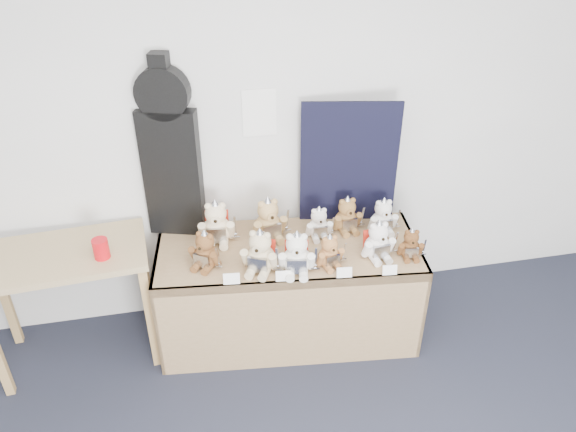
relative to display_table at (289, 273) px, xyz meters
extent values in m
plane|color=silver|center=(-0.12, 0.46, 0.81)|extent=(6.00, 0.00, 6.00)
cube|color=white|center=(-0.09, 0.45, 0.90)|extent=(0.21, 0.00, 0.30)
cube|color=olive|center=(0.01, 0.07, 0.12)|extent=(1.71, 0.86, 0.06)
cube|color=olive|center=(-0.03, -0.26, -0.19)|extent=(1.64, 0.20, 0.69)
cube|color=olive|center=(-0.80, 0.16, -0.19)|extent=(0.10, 0.68, 0.69)
cube|color=olive|center=(0.82, -0.02, -0.19)|extent=(0.10, 0.68, 0.69)
cube|color=tan|center=(-1.33, 0.13, 0.24)|extent=(0.99, 0.60, 0.04)
cube|color=#A37B46|center=(-1.79, 0.32, -0.16)|extent=(0.05, 0.05, 0.76)
cube|color=#A37B46|center=(-0.88, -0.07, -0.16)|extent=(0.05, 0.05, 0.76)
cube|color=#A37B46|center=(-0.91, 0.38, -0.16)|extent=(0.05, 0.05, 0.76)
cube|color=black|center=(-0.65, 0.41, 0.56)|extent=(0.37, 0.20, 0.83)
cylinder|color=black|center=(-0.65, 0.41, 1.08)|extent=(0.33, 0.19, 0.31)
cube|color=black|center=(-0.65, 0.41, 1.21)|extent=(0.13, 0.12, 0.21)
cube|color=black|center=(0.46, 0.32, 0.56)|extent=(0.61, 0.14, 0.83)
cylinder|color=red|center=(-1.09, 0.04, 0.32)|extent=(0.09, 0.09, 0.12)
ellipsoid|color=brown|center=(-0.50, -0.01, 0.21)|extent=(0.20, 0.19, 0.15)
sphere|color=brown|center=(-0.50, -0.01, 0.32)|extent=(0.11, 0.11, 0.11)
cylinder|color=brown|center=(-0.53, -0.05, 0.31)|extent=(0.05, 0.05, 0.05)
sphere|color=black|center=(-0.54, -0.06, 0.31)|extent=(0.02, 0.02, 0.02)
sphere|color=brown|center=(-0.53, 0.01, 0.36)|extent=(0.04, 0.04, 0.04)
sphere|color=brown|center=(-0.47, -0.03, 0.36)|extent=(0.04, 0.04, 0.04)
cylinder|color=brown|center=(-0.58, 0.02, 0.22)|extent=(0.08, 0.09, 0.12)
cylinder|color=brown|center=(-0.45, -0.06, 0.22)|extent=(0.08, 0.09, 0.12)
cylinder|color=brown|center=(-0.56, -0.03, 0.17)|extent=(0.09, 0.11, 0.05)
cylinder|color=brown|center=(-0.50, -0.07, 0.17)|extent=(0.09, 0.11, 0.05)
cube|color=silver|center=(-0.54, -0.06, 0.22)|extent=(0.09, 0.07, 0.08)
cone|color=silver|center=(-0.50, -0.01, 0.36)|extent=(0.10, 0.10, 0.07)
cube|color=silver|center=(-0.44, -0.09, 0.24)|extent=(0.03, 0.04, 0.16)
cube|color=silver|center=(-0.44, -0.09, 0.18)|extent=(0.04, 0.03, 0.01)
ellipsoid|color=beige|center=(-0.19, -0.11, 0.22)|extent=(0.22, 0.21, 0.18)
sphere|color=beige|center=(-0.19, -0.11, 0.34)|extent=(0.13, 0.13, 0.13)
cylinder|color=beige|center=(-0.22, -0.16, 0.33)|extent=(0.06, 0.05, 0.05)
sphere|color=black|center=(-0.23, -0.18, 0.33)|extent=(0.02, 0.02, 0.02)
sphere|color=beige|center=(-0.23, -0.10, 0.39)|extent=(0.04, 0.04, 0.04)
sphere|color=beige|center=(-0.16, -0.13, 0.39)|extent=(0.04, 0.04, 0.04)
cylinder|color=beige|center=(-0.28, -0.10, 0.23)|extent=(0.09, 0.11, 0.13)
cylinder|color=beige|center=(-0.13, -0.17, 0.23)|extent=(0.09, 0.11, 0.13)
cylinder|color=beige|center=(-0.26, -0.15, 0.17)|extent=(0.10, 0.13, 0.05)
cylinder|color=beige|center=(-0.18, -0.19, 0.17)|extent=(0.10, 0.13, 0.05)
cube|color=silver|center=(-0.22, -0.18, 0.23)|extent=(0.11, 0.07, 0.10)
cone|color=silver|center=(-0.19, -0.11, 0.40)|extent=(0.11, 0.11, 0.08)
cube|color=silver|center=(-0.11, -0.19, 0.26)|extent=(0.03, 0.05, 0.19)
cube|color=silver|center=(-0.11, -0.19, 0.19)|extent=(0.05, 0.03, 0.01)
cube|color=#B52314|center=(-0.17, -0.05, 0.24)|extent=(0.14, 0.09, 0.16)
ellipsoid|color=white|center=(0.01, -0.17, 0.22)|extent=(0.20, 0.18, 0.17)
sphere|color=white|center=(0.01, -0.17, 0.34)|extent=(0.13, 0.13, 0.13)
cylinder|color=white|center=(0.00, -0.22, 0.33)|extent=(0.06, 0.04, 0.05)
sphere|color=black|center=(-0.01, -0.24, 0.33)|extent=(0.02, 0.02, 0.02)
sphere|color=white|center=(-0.03, -0.16, 0.39)|extent=(0.04, 0.04, 0.04)
sphere|color=white|center=(0.05, -0.18, 0.39)|extent=(0.04, 0.04, 0.04)
cylinder|color=white|center=(-0.08, -0.17, 0.23)|extent=(0.07, 0.10, 0.13)
cylinder|color=white|center=(0.09, -0.21, 0.23)|extent=(0.07, 0.10, 0.13)
cylinder|color=white|center=(-0.04, -0.22, 0.17)|extent=(0.07, 0.12, 0.05)
cylinder|color=white|center=(0.04, -0.24, 0.17)|extent=(0.07, 0.12, 0.05)
cube|color=silver|center=(0.00, -0.24, 0.23)|extent=(0.11, 0.04, 0.10)
cone|color=silver|center=(0.01, -0.17, 0.39)|extent=(0.11, 0.11, 0.08)
cube|color=silver|center=(0.11, -0.23, 0.26)|extent=(0.02, 0.04, 0.18)
cube|color=silver|center=(0.11, -0.23, 0.19)|extent=(0.05, 0.02, 0.01)
cube|color=#B52314|center=(0.02, -0.11, 0.24)|extent=(0.14, 0.06, 0.16)
ellipsoid|color=#A16A3D|center=(0.21, -0.15, 0.21)|extent=(0.15, 0.14, 0.14)
sphere|color=#A16A3D|center=(0.21, -0.15, 0.30)|extent=(0.10, 0.10, 0.10)
cylinder|color=#A16A3D|center=(0.22, -0.19, 0.29)|extent=(0.05, 0.03, 0.04)
sphere|color=black|center=(0.22, -0.21, 0.29)|extent=(0.02, 0.02, 0.02)
sphere|color=#A16A3D|center=(0.18, -0.16, 0.34)|extent=(0.03, 0.03, 0.03)
sphere|color=#A16A3D|center=(0.24, -0.15, 0.34)|extent=(0.03, 0.03, 0.03)
cylinder|color=#A16A3D|center=(0.15, -0.18, 0.21)|extent=(0.05, 0.08, 0.10)
cylinder|color=#A16A3D|center=(0.28, -0.16, 0.21)|extent=(0.05, 0.08, 0.10)
cylinder|color=#A16A3D|center=(0.19, -0.20, 0.17)|extent=(0.06, 0.09, 0.04)
cylinder|color=#A16A3D|center=(0.25, -0.19, 0.17)|extent=(0.06, 0.09, 0.04)
cube|color=silver|center=(0.22, -0.20, 0.21)|extent=(0.09, 0.03, 0.07)
cone|color=silver|center=(0.21, -0.15, 0.34)|extent=(0.08, 0.08, 0.06)
cube|color=silver|center=(0.30, -0.16, 0.23)|extent=(0.02, 0.03, 0.14)
cube|color=silver|center=(0.30, -0.16, 0.18)|extent=(0.04, 0.01, 0.01)
ellipsoid|color=white|center=(0.52, -0.13, 0.22)|extent=(0.17, 0.15, 0.16)
sphere|color=white|center=(0.52, -0.13, 0.33)|extent=(0.12, 0.12, 0.12)
cylinder|color=white|center=(0.52, -0.18, 0.32)|extent=(0.05, 0.03, 0.05)
sphere|color=black|center=(0.52, -0.20, 0.32)|extent=(0.02, 0.02, 0.02)
sphere|color=white|center=(0.48, -0.13, 0.37)|extent=(0.04, 0.04, 0.04)
sphere|color=white|center=(0.56, -0.12, 0.37)|extent=(0.04, 0.04, 0.04)
cylinder|color=white|center=(0.44, -0.16, 0.23)|extent=(0.05, 0.09, 0.12)
cylinder|color=white|center=(0.60, -0.14, 0.23)|extent=(0.05, 0.09, 0.12)
cylinder|color=white|center=(0.49, -0.19, 0.17)|extent=(0.06, 0.11, 0.05)
cylinder|color=white|center=(0.56, -0.18, 0.17)|extent=(0.06, 0.11, 0.05)
cube|color=silver|center=(0.52, -0.19, 0.22)|extent=(0.11, 0.03, 0.09)
cone|color=silver|center=(0.52, -0.13, 0.38)|extent=(0.10, 0.10, 0.08)
cube|color=silver|center=(0.62, -0.15, 0.25)|extent=(0.02, 0.04, 0.17)
cube|color=silver|center=(0.62, -0.15, 0.19)|extent=(0.05, 0.01, 0.01)
cube|color=#B52314|center=(0.51, -0.07, 0.23)|extent=(0.13, 0.04, 0.15)
ellipsoid|color=brown|center=(0.72, -0.17, 0.20)|extent=(0.14, 0.13, 0.13)
sphere|color=brown|center=(0.72, -0.17, 0.29)|extent=(0.09, 0.09, 0.09)
cylinder|color=brown|center=(0.71, -0.20, 0.28)|extent=(0.04, 0.03, 0.04)
sphere|color=black|center=(0.71, -0.22, 0.28)|extent=(0.01, 0.01, 0.01)
sphere|color=brown|center=(0.69, -0.16, 0.32)|extent=(0.03, 0.03, 0.03)
sphere|color=brown|center=(0.75, -0.17, 0.32)|extent=(0.03, 0.03, 0.03)
cylinder|color=brown|center=(0.65, -0.17, 0.21)|extent=(0.05, 0.07, 0.09)
cylinder|color=brown|center=(0.77, -0.19, 0.21)|extent=(0.05, 0.07, 0.09)
cylinder|color=brown|center=(0.68, -0.20, 0.17)|extent=(0.05, 0.09, 0.04)
cylinder|color=brown|center=(0.74, -0.21, 0.17)|extent=(0.05, 0.09, 0.04)
cube|color=silver|center=(0.71, -0.21, 0.21)|extent=(0.08, 0.03, 0.07)
cone|color=silver|center=(0.72, -0.17, 0.32)|extent=(0.08, 0.08, 0.06)
cube|color=silver|center=(0.79, -0.20, 0.23)|extent=(0.02, 0.03, 0.13)
cube|color=silver|center=(0.79, -0.20, 0.18)|extent=(0.04, 0.01, 0.01)
ellipsoid|color=beige|center=(-0.42, 0.24, 0.23)|extent=(0.20, 0.18, 0.18)
sphere|color=beige|center=(-0.42, 0.24, 0.35)|extent=(0.14, 0.14, 0.14)
cylinder|color=beige|center=(-0.42, 0.18, 0.34)|extent=(0.06, 0.04, 0.06)
sphere|color=black|center=(-0.43, 0.16, 0.34)|extent=(0.02, 0.02, 0.02)
sphere|color=beige|center=(-0.46, 0.24, 0.40)|extent=(0.04, 0.04, 0.04)
sphere|color=beige|center=(-0.37, 0.23, 0.40)|extent=(0.04, 0.04, 0.04)
cylinder|color=beige|center=(-0.51, 0.23, 0.24)|extent=(0.06, 0.11, 0.14)
cylinder|color=beige|center=(-0.33, 0.20, 0.24)|extent=(0.06, 0.11, 0.14)
cylinder|color=beige|center=(-0.47, 0.18, 0.17)|extent=(0.07, 0.13, 0.06)
cylinder|color=beige|center=(-0.38, 0.17, 0.17)|extent=(0.07, 0.13, 0.06)
cube|color=silver|center=(-0.43, 0.17, 0.23)|extent=(0.12, 0.03, 0.10)
cone|color=silver|center=(-0.42, 0.24, 0.41)|extent=(0.12, 0.12, 0.09)
cube|color=silver|center=(-0.31, 0.19, 0.26)|extent=(0.02, 0.05, 0.19)
cube|color=silver|center=(-0.31, 0.19, 0.19)|extent=(0.06, 0.01, 0.01)
cube|color=#B52314|center=(-0.41, 0.31, 0.24)|extent=(0.15, 0.05, 0.17)
ellipsoid|color=tan|center=(-0.09, 0.21, 0.23)|extent=(0.21, 0.19, 0.18)
sphere|color=tan|center=(-0.09, 0.21, 0.35)|extent=(0.13, 0.13, 0.13)
cylinder|color=tan|center=(-0.08, 0.15, 0.34)|extent=(0.06, 0.04, 0.06)
sphere|color=black|center=(-0.08, 0.13, 0.34)|extent=(0.02, 0.02, 0.02)
sphere|color=tan|center=(-0.14, 0.20, 0.40)|extent=(0.04, 0.04, 0.04)
sphere|color=tan|center=(-0.05, 0.22, 0.40)|extent=(0.04, 0.04, 0.04)
cylinder|color=tan|center=(-0.17, 0.17, 0.24)|extent=(0.07, 0.11, 0.14)
cylinder|color=tan|center=(0.00, 0.20, 0.24)|extent=(0.07, 0.11, 0.14)
cylinder|color=tan|center=(-0.12, 0.14, 0.17)|extent=(0.08, 0.13, 0.05)
cylinder|color=tan|center=(-0.04, 0.15, 0.17)|extent=(0.08, 0.13, 0.05)
cube|color=silver|center=(-0.08, 0.14, 0.23)|extent=(0.12, 0.04, 0.10)
cone|color=silver|center=(-0.09, 0.21, 0.41)|extent=(0.11, 0.11, 0.09)
cube|color=silver|center=(0.03, 0.19, 0.26)|extent=(0.02, 0.05, 0.19)
cube|color=silver|center=(0.03, 0.19, 0.19)|extent=(0.06, 0.02, 0.01)
ellipsoid|color=white|center=(0.22, 0.16, 0.21)|extent=(0.14, 0.12, 0.14)
sphere|color=white|center=(0.22, 0.16, 0.30)|extent=(0.10, 0.10, 0.10)
cylinder|color=white|center=(0.22, 0.11, 0.29)|extent=(0.04, 0.02, 0.04)
sphere|color=black|center=(0.22, 0.10, 0.29)|extent=(0.02, 0.02, 0.02)
sphere|color=white|center=(0.19, 0.16, 0.34)|extent=(0.03, 0.03, 0.03)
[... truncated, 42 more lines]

